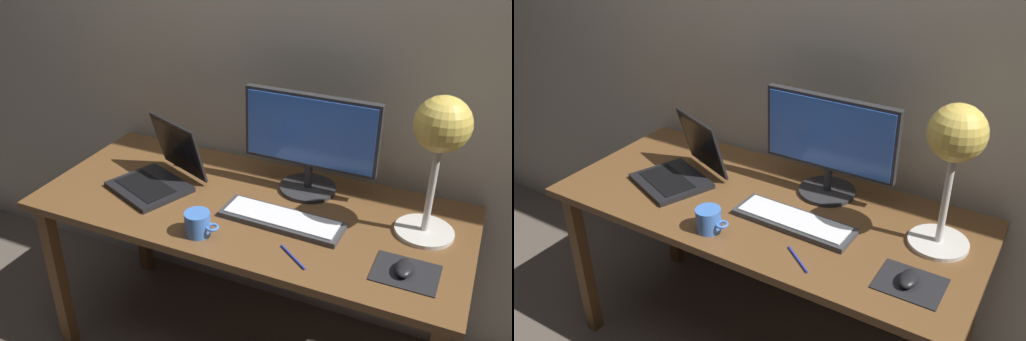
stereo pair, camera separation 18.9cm
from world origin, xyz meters
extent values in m
cube|color=#B2A893|center=(0.00, 0.40, 1.30)|extent=(4.80, 0.06, 2.60)
cube|color=brown|center=(0.00, 0.00, 0.72)|extent=(1.60, 0.70, 0.03)
cube|color=brown|center=(-0.74, -0.29, 0.35)|extent=(0.05, 0.05, 0.71)
cube|color=brown|center=(-0.74, 0.29, 0.35)|extent=(0.05, 0.05, 0.71)
cube|color=brown|center=(0.74, 0.29, 0.35)|extent=(0.05, 0.05, 0.71)
cylinder|color=#28282B|center=(0.16, 0.19, 0.75)|extent=(0.22, 0.22, 0.01)
cylinder|color=#28282B|center=(0.16, 0.19, 0.80)|extent=(0.03, 0.03, 0.10)
cube|color=#28282B|center=(0.16, 0.19, 0.99)|extent=(0.52, 0.03, 0.28)
cube|color=blue|center=(0.16, 0.18, 0.99)|extent=(0.49, 0.00, 0.26)
cube|color=#38383A|center=(0.15, -0.06, 0.75)|extent=(0.44, 0.15, 0.02)
cube|color=silver|center=(0.15, -0.06, 0.76)|extent=(0.41, 0.12, 0.01)
cube|color=black|center=(-0.41, -0.06, 0.75)|extent=(0.35, 0.33, 0.02)
cube|color=black|center=(-0.41, -0.08, 0.76)|extent=(0.27, 0.21, 0.00)
cube|color=black|center=(-0.35, 0.08, 0.88)|extent=(0.28, 0.17, 0.23)
cube|color=black|center=(-0.35, 0.08, 0.88)|extent=(0.25, 0.15, 0.20)
cylinder|color=beige|center=(0.62, 0.08, 0.75)|extent=(0.20, 0.20, 0.01)
cylinder|color=silver|center=(0.62, 0.08, 0.93)|extent=(0.02, 0.02, 0.35)
sphere|color=gold|center=(0.62, 0.08, 1.15)|extent=(0.18, 0.18, 0.18)
sphere|color=#FFEAB2|center=(0.62, 0.07, 1.10)|extent=(0.06, 0.06, 0.06)
cube|color=black|center=(0.60, -0.16, 0.74)|extent=(0.20, 0.16, 0.00)
ellipsoid|color=black|center=(0.60, -0.16, 0.76)|extent=(0.06, 0.10, 0.03)
cylinder|color=#3F72CC|center=(-0.08, -0.24, 0.78)|extent=(0.09, 0.09, 0.08)
torus|color=#3F72CC|center=(-0.03, -0.24, 0.78)|extent=(0.05, 0.05, 0.01)
cylinder|color=#2633A5|center=(0.26, -0.23, 0.74)|extent=(0.12, 0.09, 0.01)
camera|label=1|loc=(0.74, -1.56, 1.82)|focal=38.52mm
camera|label=2|loc=(0.91, -1.48, 1.82)|focal=38.52mm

